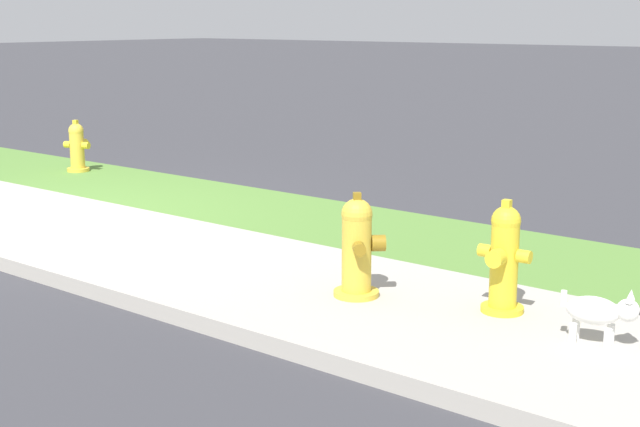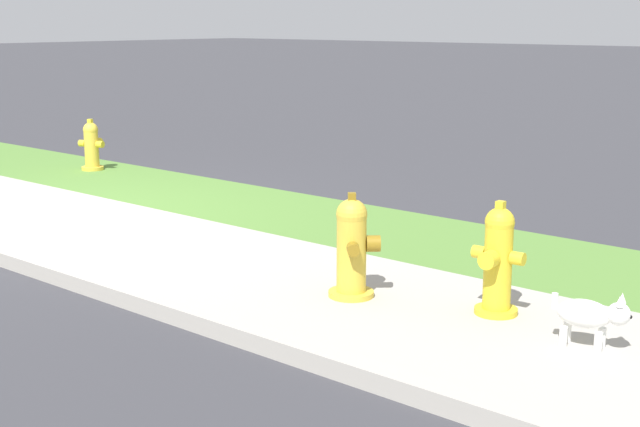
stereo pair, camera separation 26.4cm
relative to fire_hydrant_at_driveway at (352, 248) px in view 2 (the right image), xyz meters
name	(u,v)px [view 2 (the right image)]	position (x,y,z in m)	size (l,w,h in m)	color
ground_plane	(38,218)	(-4.07, -0.05, -0.38)	(120.00, 120.00, 0.00)	#38383D
sidewalk_pavement	(38,218)	(-4.07, -0.05, -0.37)	(18.00, 2.10, 0.01)	#ADA89E
grass_verge	(181,191)	(-4.07, 1.84, -0.37)	(18.00, 1.68, 0.01)	#568438
fire_hydrant_at_driveway	(352,248)	(0.00, 0.00, 0.00)	(0.36, 0.36, 0.78)	gold
fire_hydrant_near_corner	(498,261)	(1.00, 0.34, 0.01)	(0.38, 0.35, 0.80)	yellow
fire_hydrant_far_end	(92,146)	(-6.15, 2.08, -0.05)	(0.38, 0.35, 0.69)	gold
small_white_dog	(591,315)	(1.76, 0.14, -0.15)	(0.48, 0.24, 0.38)	white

